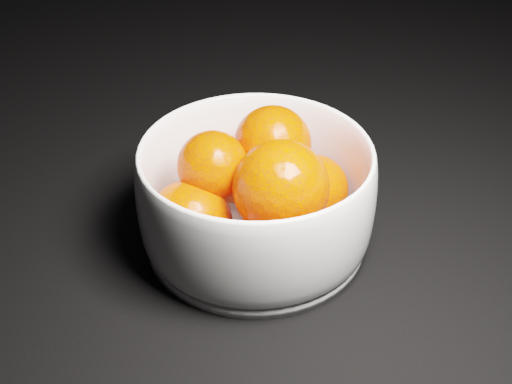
% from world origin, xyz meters
% --- Properties ---
extents(ground, '(3.00, 3.00, 0.00)m').
position_xyz_m(ground, '(0.00, 0.00, 0.00)').
color(ground, black).
rests_on(ground, ground).
extents(bowl, '(0.21, 0.21, 0.10)m').
position_xyz_m(bowl, '(0.25, -0.25, 0.05)').
color(bowl, white).
rests_on(bowl, ground).
extents(orange_pile, '(0.16, 0.16, 0.11)m').
position_xyz_m(orange_pile, '(0.25, -0.25, 0.06)').
color(orange_pile, '#FF3800').
rests_on(orange_pile, bowl).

